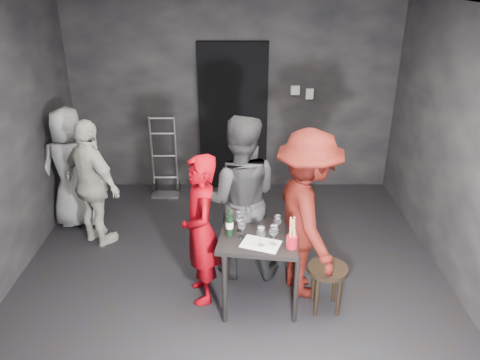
{
  "coord_description": "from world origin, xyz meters",
  "views": [
    {
      "loc": [
        0.09,
        -3.88,
        3.0
      ],
      "look_at": [
        0.09,
        0.25,
        1.1
      ],
      "focal_mm": 35.0,
      "sensor_mm": 36.0,
      "label": 1
    }
  ],
  "objects_px": {
    "hand_truck": "(166,180)",
    "man_maroon": "(308,206)",
    "woman_black": "(240,186)",
    "bystander_grey": "(72,168)",
    "wine_bottle": "(230,225)",
    "breadstick_cup": "(292,233)",
    "tasting_table": "(259,243)",
    "server_red": "(201,230)",
    "bystander_cream": "(93,184)",
    "stool": "(327,275)"
  },
  "relations": [
    {
      "from": "server_red",
      "to": "bystander_grey",
      "type": "xyz_separation_m",
      "value": [
        -1.68,
        1.46,
        0.01
      ]
    },
    {
      "from": "woman_black",
      "to": "server_red",
      "type": "bearing_deg",
      "value": 52.34
    },
    {
      "from": "wine_bottle",
      "to": "hand_truck",
      "type": "bearing_deg",
      "value": 112.03
    },
    {
      "from": "server_red",
      "to": "stool",
      "type": "bearing_deg",
      "value": 67.24
    },
    {
      "from": "man_maroon",
      "to": "bystander_grey",
      "type": "height_order",
      "value": "man_maroon"
    },
    {
      "from": "server_red",
      "to": "breadstick_cup",
      "type": "distance_m",
      "value": 0.88
    },
    {
      "from": "bystander_grey",
      "to": "wine_bottle",
      "type": "distance_m",
      "value": 2.5
    },
    {
      "from": "tasting_table",
      "to": "wine_bottle",
      "type": "bearing_deg",
      "value": -174.35
    },
    {
      "from": "tasting_table",
      "to": "man_maroon",
      "type": "relative_size",
      "value": 0.39
    },
    {
      "from": "hand_truck",
      "to": "stool",
      "type": "distance_m",
      "value": 3.13
    },
    {
      "from": "hand_truck",
      "to": "bystander_cream",
      "type": "xyz_separation_m",
      "value": [
        -0.6,
        -1.3,
        0.55
      ]
    },
    {
      "from": "server_red",
      "to": "woman_black",
      "type": "xyz_separation_m",
      "value": [
        0.37,
        0.43,
        0.25
      ]
    },
    {
      "from": "breadstick_cup",
      "to": "wine_bottle",
      "type": "bearing_deg",
      "value": 159.55
    },
    {
      "from": "stool",
      "to": "man_maroon",
      "type": "xyz_separation_m",
      "value": [
        -0.18,
        0.29,
        0.58
      ]
    },
    {
      "from": "hand_truck",
      "to": "man_maroon",
      "type": "distance_m",
      "value": 2.89
    },
    {
      "from": "tasting_table",
      "to": "stool",
      "type": "relative_size",
      "value": 1.6
    },
    {
      "from": "bystander_grey",
      "to": "bystander_cream",
      "type": "bearing_deg",
      "value": 122.25
    },
    {
      "from": "man_maroon",
      "to": "bystander_grey",
      "type": "distance_m",
      "value": 3.02
    },
    {
      "from": "wine_bottle",
      "to": "tasting_table",
      "type": "bearing_deg",
      "value": 5.65
    },
    {
      "from": "woman_black",
      "to": "man_maroon",
      "type": "distance_m",
      "value": 0.72
    },
    {
      "from": "wine_bottle",
      "to": "server_red",
      "type": "bearing_deg",
      "value": 161.78
    },
    {
      "from": "woman_black",
      "to": "wine_bottle",
      "type": "height_order",
      "value": "woman_black"
    },
    {
      "from": "wine_bottle",
      "to": "breadstick_cup",
      "type": "relative_size",
      "value": 0.9
    },
    {
      "from": "hand_truck",
      "to": "wine_bottle",
      "type": "distance_m",
      "value": 2.66
    },
    {
      "from": "woman_black",
      "to": "breadstick_cup",
      "type": "distance_m",
      "value": 0.87
    },
    {
      "from": "hand_truck",
      "to": "bystander_grey",
      "type": "relative_size",
      "value": 0.75
    },
    {
      "from": "server_red",
      "to": "breadstick_cup",
      "type": "relative_size",
      "value": 4.77
    },
    {
      "from": "bystander_grey",
      "to": "tasting_table",
      "type": "bearing_deg",
      "value": 138.04
    },
    {
      "from": "hand_truck",
      "to": "wine_bottle",
      "type": "height_order",
      "value": "hand_truck"
    },
    {
      "from": "wine_bottle",
      "to": "man_maroon",
      "type": "bearing_deg",
      "value": 14.18
    },
    {
      "from": "stool",
      "to": "wine_bottle",
      "type": "relative_size",
      "value": 1.67
    },
    {
      "from": "server_red",
      "to": "breadstick_cup",
      "type": "bearing_deg",
      "value": 57.0
    },
    {
      "from": "breadstick_cup",
      "to": "bystander_grey",
      "type": "bearing_deg",
      "value": 144.95
    },
    {
      "from": "woman_black",
      "to": "bystander_grey",
      "type": "bearing_deg",
      "value": -24.25
    },
    {
      "from": "hand_truck",
      "to": "bystander_cream",
      "type": "relative_size",
      "value": 0.75
    },
    {
      "from": "stool",
      "to": "bystander_cream",
      "type": "height_order",
      "value": "bystander_cream"
    },
    {
      "from": "bystander_cream",
      "to": "wine_bottle",
      "type": "distance_m",
      "value": 1.91
    },
    {
      "from": "server_red",
      "to": "man_maroon",
      "type": "distance_m",
      "value": 1.03
    },
    {
      "from": "stool",
      "to": "bystander_grey",
      "type": "height_order",
      "value": "bystander_grey"
    },
    {
      "from": "woman_black",
      "to": "man_maroon",
      "type": "height_order",
      "value": "woman_black"
    },
    {
      "from": "wine_bottle",
      "to": "breadstick_cup",
      "type": "bearing_deg",
      "value": -20.45
    },
    {
      "from": "hand_truck",
      "to": "tasting_table",
      "type": "bearing_deg",
      "value": -63.02
    },
    {
      "from": "server_red",
      "to": "bystander_cream",
      "type": "bearing_deg",
      "value": -140.96
    },
    {
      "from": "woman_black",
      "to": "breadstick_cup",
      "type": "relative_size",
      "value": 6.38
    },
    {
      "from": "stool",
      "to": "bystander_grey",
      "type": "distance_m",
      "value": 3.33
    },
    {
      "from": "stool",
      "to": "breadstick_cup",
      "type": "bearing_deg",
      "value": -164.84
    },
    {
      "from": "tasting_table",
      "to": "breadstick_cup",
      "type": "relative_size",
      "value": 2.39
    },
    {
      "from": "woman_black",
      "to": "stool",
      "type": "bearing_deg",
      "value": 144.63
    },
    {
      "from": "server_red",
      "to": "man_maroon",
      "type": "height_order",
      "value": "man_maroon"
    },
    {
      "from": "bystander_cream",
      "to": "wine_bottle",
      "type": "bearing_deg",
      "value": -177.28
    }
  ]
}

